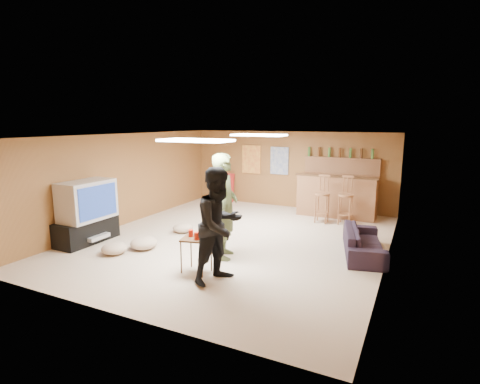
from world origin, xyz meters
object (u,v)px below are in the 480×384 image
at_px(bar_counter, 337,196).
at_px(tray_table, 196,255).
at_px(tv_body, 87,200).
at_px(person_black, 220,225).
at_px(person_olive, 225,206).
at_px(sofa, 364,242).

distance_m(bar_counter, tray_table, 4.99).
bearing_deg(tv_body, person_black, -8.06).
relative_size(person_olive, tray_table, 3.25).
height_order(person_olive, tray_table, person_olive).
relative_size(person_black, sofa, 1.06).
relative_size(person_olive, sofa, 1.13).
bearing_deg(tv_body, sofa, 18.32).
height_order(person_black, tray_table, person_black).
distance_m(person_black, sofa, 2.97).
distance_m(person_olive, sofa, 2.71).
bearing_deg(tv_body, tray_table, -7.14).
xyz_separation_m(person_black, tray_table, (-0.52, 0.12, -0.61)).
bearing_deg(person_olive, tv_body, 77.76).
xyz_separation_m(bar_counter, sofa, (1.08, -2.72, -0.30)).
relative_size(sofa, tray_table, 2.89).
relative_size(bar_counter, tray_table, 3.37).
height_order(person_olive, person_black, person_olive).
xyz_separation_m(person_black, sofa, (1.87, 2.21, -0.66)).
distance_m(tv_body, sofa, 5.54).
height_order(bar_counter, sofa, bar_counter).
height_order(bar_counter, tray_table, bar_counter).
bearing_deg(tray_table, person_olive, 83.77).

